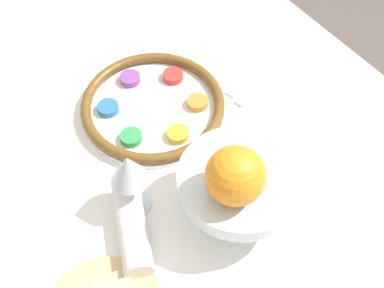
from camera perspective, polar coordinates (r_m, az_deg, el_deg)
name	(u,v)px	position (r m, az deg, el deg)	size (l,w,h in m)	color
dining_table	(200,263)	(1.26, 0.81, -12.60)	(1.58, 0.92, 0.70)	white
seder_plate	(153,106)	(1.05, -4.18, 4.08)	(0.28, 0.28, 0.03)	silver
wine_glass	(129,171)	(0.85, -6.75, -2.92)	(0.06, 0.06, 0.14)	silver
fruit_stand	(240,184)	(0.86, 5.10, -4.24)	(0.20, 0.20, 0.11)	silver
orange_fruit	(235,176)	(0.78, 4.66, -3.40)	(0.09, 0.09, 0.09)	orange
napkin_roll	(132,225)	(0.89, -6.46, -8.58)	(0.18, 0.11, 0.05)	white
fork_left	(255,71)	(1.13, 6.74, 7.78)	(0.07, 0.18, 0.01)	silver
fork_right	(264,79)	(1.12, 7.71, 6.87)	(0.07, 0.18, 0.01)	silver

